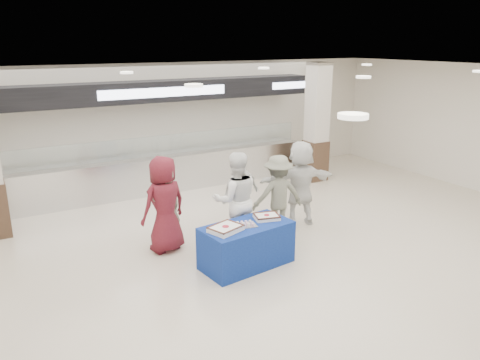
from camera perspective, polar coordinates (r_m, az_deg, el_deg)
ground at (r=7.94m, az=5.13°, el=-11.52°), size 14.00×14.00×0.00m
serving_line at (r=12.10m, az=-9.43°, el=4.10°), size 8.70×0.85×2.80m
column_right at (r=12.96m, az=9.33°, el=6.60°), size 0.55×0.55×3.20m
display_table at (r=8.08m, az=0.80°, el=-7.94°), size 1.63×0.96×0.75m
sheet_cake_left at (r=7.66m, az=-1.77°, el=-5.89°), size 0.60×0.53×0.10m
sheet_cake_right at (r=8.18m, az=3.27°, el=-4.45°), size 0.49×0.42×0.09m
cupcake_tray at (r=7.88m, az=0.64°, el=-5.39°), size 0.42×0.35×0.06m
civilian_maroon at (r=8.57m, az=-9.21°, el=-2.95°), size 0.98×0.76×1.79m
soldier_a at (r=8.62m, az=-8.92°, el=-3.57°), size 0.65×0.50×1.57m
chef_tall at (r=8.67m, az=-0.51°, el=-2.42°), size 1.03×0.89×1.81m
chef_short at (r=9.19m, az=0.04°, el=-1.83°), size 1.04×0.67×1.65m
soldier_b at (r=9.31m, az=4.64°, el=-1.79°), size 1.14×0.80×1.60m
civilian_white at (r=9.77m, az=7.33°, el=-0.39°), size 1.73×0.81×1.80m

